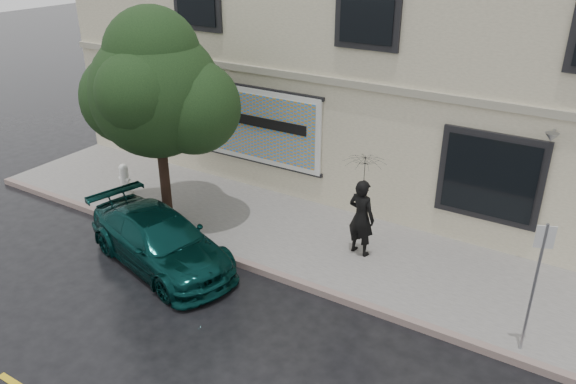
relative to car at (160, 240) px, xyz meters
The scene contains 11 objects.
ground 2.99m from the car, 12.56° to the right, with size 90.00×90.00×0.00m, color black.
sidewalk 3.91m from the car, 42.52° to the left, with size 20.00×3.50×0.15m, color gray.
curb 3.03m from the car, 16.87° to the left, with size 20.00×0.18×0.16m, color gray.
building 9.29m from the car, 71.15° to the left, with size 20.00×8.12×7.00m.
billboard 4.53m from the car, 94.65° to the left, with size 4.30×0.16×2.20m.
car is the anchor object (origin of this frame).
pedestrian 4.59m from the car, 34.71° to the left, with size 0.67×0.44×1.84m, color black.
umbrella 4.89m from the car, 34.71° to the left, with size 1.00×1.00×0.74m, color black.
street_tree 3.49m from the car, 128.36° to the left, with size 3.11×3.11×4.89m.
fire_hydrant 3.88m from the car, 148.12° to the left, with size 0.37×0.34×0.89m.
sign_pole 7.79m from the car, ahead, with size 0.30×0.13×2.55m.
Camera 1 is at (5.40, -7.20, 7.02)m, focal length 35.00 mm.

